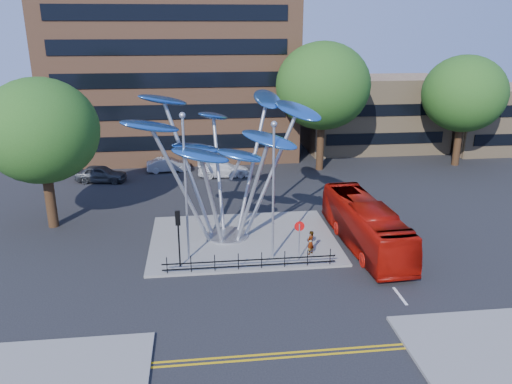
{
  "coord_description": "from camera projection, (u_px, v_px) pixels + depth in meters",
  "views": [
    {
      "loc": [
        -3.69,
        -23.92,
        13.49
      ],
      "look_at": [
        -0.38,
        4.0,
        4.01
      ],
      "focal_mm": 35.0,
      "sensor_mm": 36.0,
      "label": 1
    }
  ],
  "objects": [
    {
      "name": "pedestrian_railing_front",
      "position": [
        250.0,
        262.0,
        28.54
      ],
      "size": [
        10.0,
        0.06,
        1.0
      ],
      "color": "black",
      "rests_on": "traffic_island"
    },
    {
      "name": "low_building_far",
      "position": [
        500.0,
        118.0,
        55.8
      ],
      "size": [
        12.0,
        8.0,
        7.0
      ],
      "primitive_type": "cube",
      "color": "#A2865F",
      "rests_on": "ground"
    },
    {
      "name": "street_lamp_right",
      "position": [
        273.0,
        179.0,
        28.48
      ],
      "size": [
        0.36,
        0.36,
        8.3
      ],
      "color": "#9EA0A5",
      "rests_on": "traffic_island"
    },
    {
      "name": "no_entry_sign_island",
      "position": [
        299.0,
        234.0,
        29.24
      ],
      "size": [
        0.6,
        0.1,
        2.45
      ],
      "color": "#9EA0A5",
      "rests_on": "traffic_island"
    },
    {
      "name": "red_bus",
      "position": [
        365.0,
        225.0,
        31.49
      ],
      "size": [
        2.95,
        10.68,
        2.95
      ],
      "primitive_type": "imported",
      "rotation": [
        0.0,
        0.0,
        0.05
      ],
      "color": "#A00F07",
      "rests_on": "ground"
    },
    {
      "name": "double_yellow_near",
      "position": [
        292.0,
        352.0,
        21.58
      ],
      "size": [
        40.0,
        0.12,
        0.01
      ],
      "primitive_type": "cube",
      "color": "gold",
      "rests_on": "ground"
    },
    {
      "name": "tree_right",
      "position": [
        323.0,
        86.0,
        46.26
      ],
      "size": [
        8.8,
        8.8,
        12.11
      ],
      "color": "black",
      "rests_on": "ground"
    },
    {
      "name": "parked_car_mid",
      "position": [
        168.0,
        165.0,
        47.92
      ],
      "size": [
        4.25,
        1.84,
        1.36
      ],
      "primitive_type": "imported",
      "rotation": [
        0.0,
        0.0,
        1.67
      ],
      "color": "#B2B5BA",
      "rests_on": "ground"
    },
    {
      "name": "parked_car_right",
      "position": [
        224.0,
        169.0,
        46.38
      ],
      "size": [
        4.81,
        1.99,
        1.39
      ],
      "primitive_type": "imported",
      "rotation": [
        0.0,
        0.0,
        1.58
      ],
      "color": "silver",
      "rests_on": "ground"
    },
    {
      "name": "low_building_near",
      "position": [
        374.0,
        113.0,
        55.97
      ],
      "size": [
        15.0,
        8.0,
        8.0
      ],
      "primitive_type": "cube",
      "color": "#A2865F",
      "rests_on": "ground"
    },
    {
      "name": "brick_tower",
      "position": [
        171.0,
        9.0,
        51.88
      ],
      "size": [
        25.0,
        15.0,
        30.0
      ],
      "primitive_type": "cube",
      "color": "brown",
      "rests_on": "ground"
    },
    {
      "name": "ground",
      "position": [
        272.0,
        284.0,
        27.23
      ],
      "size": [
        120.0,
        120.0,
        0.0
      ],
      "primitive_type": "plane",
      "color": "black",
      "rests_on": "ground"
    },
    {
      "name": "double_yellow_far",
      "position": [
        293.0,
        357.0,
        21.3
      ],
      "size": [
        40.0,
        0.12,
        0.01
      ],
      "primitive_type": "cube",
      "color": "gold",
      "rests_on": "ground"
    },
    {
      "name": "street_lamp_left",
      "position": [
        185.0,
        175.0,
        28.31
      ],
      "size": [
        0.36,
        0.36,
        8.8
      ],
      "color": "#9EA0A5",
      "rests_on": "traffic_island"
    },
    {
      "name": "tree_far",
      "position": [
        464.0,
        94.0,
        48.11
      ],
      "size": [
        8.0,
        8.0,
        10.81
      ],
      "color": "black",
      "rests_on": "ground"
    },
    {
      "name": "traffic_light_island",
      "position": [
        178.0,
        227.0,
        28.19
      ],
      "size": [
        0.28,
        0.18,
        3.42
      ],
      "color": "black",
      "rests_on": "traffic_island"
    },
    {
      "name": "leaf_sculpture",
      "position": [
        224.0,
        136.0,
        31.09
      ],
      "size": [
        12.72,
        9.54,
        9.51
      ],
      "color": "#9EA0A5",
      "rests_on": "traffic_island"
    },
    {
      "name": "traffic_island",
      "position": [
        243.0,
        239.0,
        32.74
      ],
      "size": [
        12.0,
        9.0,
        0.15
      ],
      "primitive_type": "cube",
      "color": "slate",
      "rests_on": "ground"
    },
    {
      "name": "parked_car_left",
      "position": [
        101.0,
        174.0,
        44.73
      ],
      "size": [
        4.7,
        2.49,
        1.52
      ],
      "primitive_type": "imported",
      "rotation": [
        0.0,
        0.0,
        1.41
      ],
      "color": "#3A3D41",
      "rests_on": "ground"
    },
    {
      "name": "pedestrian",
      "position": [
        310.0,
        243.0,
        30.27
      ],
      "size": [
        0.65,
        0.64,
        1.52
      ],
      "primitive_type": "imported",
      "rotation": [
        0.0,
        0.0,
        3.89
      ],
      "color": "gray",
      "rests_on": "traffic_island"
    },
    {
      "name": "tree_left",
      "position": [
        41.0,
        131.0,
        32.91
      ],
      "size": [
        7.6,
        7.6,
        10.32
      ],
      "color": "black",
      "rests_on": "ground"
    }
  ]
}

